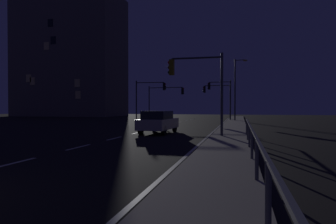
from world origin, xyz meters
name	(u,v)px	position (x,y,z in m)	size (l,w,h in m)	color
ground_plane	(139,132)	(0.00, 17.50, 0.00)	(112.00, 112.00, 0.00)	black
sidewalk_right	(231,133)	(6.56, 17.50, 0.07)	(2.23, 77.00, 0.14)	#9E937F
lane_markings_center	(153,129)	(0.00, 21.00, 0.01)	(0.14, 50.00, 0.01)	silver
lane_edge_line	(217,129)	(5.20, 22.50, 0.01)	(0.14, 53.00, 0.01)	silver
car	(158,122)	(1.57, 16.97, 0.82)	(2.00, 4.47, 1.57)	beige
traffic_light_overhead_east	(218,94)	(4.04, 39.86, 3.69)	(3.92, 0.47, 5.02)	#38383D
traffic_light_near_right	(165,95)	(-3.31, 38.35, 3.52)	(5.29, 0.50, 4.89)	#4C4C51
traffic_light_near_left	(221,92)	(4.51, 38.41, 3.90)	(3.22, 0.39, 5.40)	#38383D
traffic_light_far_left	(149,93)	(-4.21, 33.66, 3.70)	(3.95, 0.61, 5.25)	#38383D
traffic_light_mid_right	(197,78)	(4.61, 14.76, 3.58)	(3.38, 0.34, 4.91)	#4C4C51
street_lamp_far_end	(237,84)	(6.69, 36.57, 4.81)	(1.64, 0.69, 7.90)	#38383D
barrier_fence	(252,136)	(7.53, 6.86, 0.87)	(0.09, 17.81, 0.98)	#59595E
building_distant	(71,57)	(-27.84, 54.13, 12.57)	(21.26, 11.90, 25.14)	#6B6056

